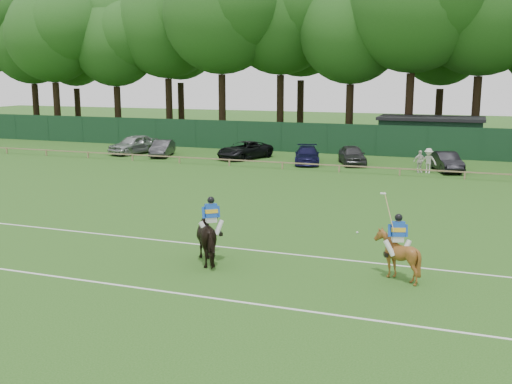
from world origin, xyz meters
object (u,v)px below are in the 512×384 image
at_px(sedan_silver, 134,144).
at_px(spectator_left, 428,161).
at_px(hatch_grey, 352,155).
at_px(sedan_navy, 307,155).
at_px(estate_black, 446,162).
at_px(sedan_grey, 162,148).
at_px(polo_ball, 357,232).
at_px(horse_dark, 211,237).
at_px(utility_shed, 430,135).
at_px(suv_black, 245,150).
at_px(horse_chestnut, 397,255).
at_px(spectator_mid, 420,161).

distance_m(sedan_silver, spectator_left, 23.65).
bearing_deg(hatch_grey, sedan_silver, 160.12).
distance_m(sedan_navy, estate_black, 9.80).
distance_m(sedan_grey, polo_ball, 26.37).
bearing_deg(spectator_left, horse_dark, -98.60).
height_order(sedan_grey, estate_black, estate_black).
bearing_deg(sedan_navy, hatch_grey, -1.62).
bearing_deg(sedan_navy, spectator_left, -23.99).
relative_size(sedan_navy, hatch_grey, 1.07).
bearing_deg(sedan_grey, sedan_silver, 153.35).
bearing_deg(horse_dark, utility_shed, -136.47).
bearing_deg(polo_ball, sedan_navy, 111.32).
bearing_deg(sedan_grey, suv_black, -7.91).
relative_size(horse_chestnut, hatch_grey, 0.39).
xyz_separation_m(sedan_grey, sedan_navy, (11.96, 0.10, -0.01)).
relative_size(spectator_left, utility_shed, 0.20).
bearing_deg(suv_black, sedan_grey, -149.78).
bearing_deg(hatch_grey, sedan_navy, 172.68).
bearing_deg(sedan_silver, sedan_grey, 5.60).
xyz_separation_m(hatch_grey, polo_ball, (3.94, -19.05, -0.65)).
height_order(horse_chestnut, sedan_silver, horse_chestnut).
relative_size(estate_black, spectator_mid, 2.66).
height_order(sedan_navy, polo_ball, sedan_navy).
xyz_separation_m(sedan_silver, spectator_mid, (23.02, -1.76, -0.04)).
height_order(suv_black, estate_black, suv_black).
relative_size(horse_chestnut, sedan_silver, 0.35).
bearing_deg(horse_chestnut, polo_ball, -84.57).
bearing_deg(horse_dark, sedan_silver, -91.37).
relative_size(sedan_silver, estate_black, 1.16).
bearing_deg(horse_dark, horse_chestnut, 146.25).
height_order(horse_dark, polo_ball, horse_dark).
bearing_deg(horse_dark, estate_black, -143.70).
height_order(hatch_grey, estate_black, hatch_grey).
xyz_separation_m(horse_dark, sedan_silver, (-17.92, 24.30, -0.13)).
bearing_deg(hatch_grey, horse_chestnut, -96.63).
xyz_separation_m(horse_chestnut, sedan_silver, (-24.23, 23.86, -0.01)).
distance_m(sedan_silver, estate_black, 24.69).
bearing_deg(hatch_grey, spectator_mid, -43.77).
distance_m(estate_black, spectator_left, 1.63).
distance_m(horse_chestnut, spectator_left, 22.08).
bearing_deg(sedan_grey, horse_chestnut, -63.70).
height_order(spectator_mid, utility_shed, utility_shed).
bearing_deg(horse_dark, sedan_grey, -95.51).
relative_size(horse_chestnut, utility_shed, 0.19).
relative_size(horse_dark, sedan_grey, 0.56).
bearing_deg(sedan_grey, estate_black, -16.26).
xyz_separation_m(spectator_mid, utility_shed, (-0.07, 10.30, 0.79)).
relative_size(horse_chestnut, suv_black, 0.33).
distance_m(sedan_navy, hatch_grey, 3.28).
relative_size(suv_black, utility_shed, 0.57).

